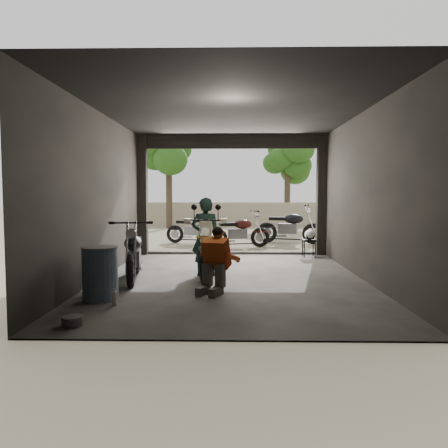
{
  "coord_description": "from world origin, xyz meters",
  "views": [
    {
      "loc": [
        0.03,
        -8.25,
        1.65
      ],
      "look_at": [
        -0.15,
        0.6,
        1.03
      ],
      "focal_mm": 35.0,
      "sensor_mm": 36.0,
      "label": 1
    }
  ],
  "objects_px": {
    "outside_bike_a": "(194,227)",
    "oil_drum": "(100,274)",
    "helmet": "(310,235)",
    "main_bike": "(209,247)",
    "outside_bike_c": "(290,224)",
    "rider": "(205,237)",
    "left_bike": "(134,250)",
    "stool": "(309,242)",
    "sign_post": "(360,189)",
    "mechanic": "(214,262)",
    "outside_bike_b": "(239,229)"
  },
  "relations": [
    {
      "from": "stool",
      "to": "helmet",
      "type": "relative_size",
      "value": 1.6
    },
    {
      "from": "oil_drum",
      "to": "outside_bike_b",
      "type": "bearing_deg",
      "value": 71.37
    },
    {
      "from": "main_bike",
      "to": "left_bike",
      "type": "height_order",
      "value": "main_bike"
    },
    {
      "from": "outside_bike_a",
      "to": "outside_bike_b",
      "type": "height_order",
      "value": "outside_bike_b"
    },
    {
      "from": "helmet",
      "to": "stool",
      "type": "bearing_deg",
      "value": -128.3
    },
    {
      "from": "main_bike",
      "to": "left_bike",
      "type": "xyz_separation_m",
      "value": [
        -1.41,
        -0.35,
        -0.02
      ]
    },
    {
      "from": "outside_bike_a",
      "to": "mechanic",
      "type": "bearing_deg",
      "value": -159.96
    },
    {
      "from": "left_bike",
      "to": "sign_post",
      "type": "distance_m",
      "value": 6.02
    },
    {
      "from": "oil_drum",
      "to": "mechanic",
      "type": "bearing_deg",
      "value": 16.52
    },
    {
      "from": "left_bike",
      "to": "outside_bike_b",
      "type": "distance_m",
      "value": 5.45
    },
    {
      "from": "main_bike",
      "to": "outside_bike_b",
      "type": "relative_size",
      "value": 1.07
    },
    {
      "from": "stool",
      "to": "left_bike",
      "type": "bearing_deg",
      "value": -140.87
    },
    {
      "from": "sign_post",
      "to": "main_bike",
      "type": "bearing_deg",
      "value": -143.2
    },
    {
      "from": "rider",
      "to": "helmet",
      "type": "relative_size",
      "value": 5.46
    },
    {
      "from": "left_bike",
      "to": "helmet",
      "type": "bearing_deg",
      "value": 30.38
    },
    {
      "from": "main_bike",
      "to": "oil_drum",
      "type": "height_order",
      "value": "main_bike"
    },
    {
      "from": "main_bike",
      "to": "sign_post",
      "type": "distance_m",
      "value": 4.68
    },
    {
      "from": "helmet",
      "to": "oil_drum",
      "type": "relative_size",
      "value": 0.35
    },
    {
      "from": "helmet",
      "to": "outside_bike_c",
      "type": "bearing_deg",
      "value": 115.82
    },
    {
      "from": "outside_bike_c",
      "to": "sign_post",
      "type": "bearing_deg",
      "value": -141.56
    },
    {
      "from": "stool",
      "to": "rider",
      "type": "bearing_deg",
      "value": -133.58
    },
    {
      "from": "main_bike",
      "to": "outside_bike_c",
      "type": "distance_m",
      "value": 6.37
    },
    {
      "from": "main_bike",
      "to": "left_bike",
      "type": "bearing_deg",
      "value": -163.37
    },
    {
      "from": "outside_bike_c",
      "to": "oil_drum",
      "type": "xyz_separation_m",
      "value": [
        -3.91,
        -7.83,
        -0.23
      ]
    },
    {
      "from": "outside_bike_b",
      "to": "oil_drum",
      "type": "xyz_separation_m",
      "value": [
        -2.23,
        -6.61,
        -0.16
      ]
    },
    {
      "from": "helmet",
      "to": "oil_drum",
      "type": "xyz_separation_m",
      "value": [
        -4.02,
        -4.7,
        -0.18
      ]
    },
    {
      "from": "outside_bike_b",
      "to": "helmet",
      "type": "xyz_separation_m",
      "value": [
        1.8,
        -1.91,
        0.02
      ]
    },
    {
      "from": "outside_bike_c",
      "to": "rider",
      "type": "relative_size",
      "value": 1.21
    },
    {
      "from": "outside_bike_c",
      "to": "outside_bike_a",
      "type": "bearing_deg",
      "value": 107.8
    },
    {
      "from": "mechanic",
      "to": "main_bike",
      "type": "bearing_deg",
      "value": 117.52
    },
    {
      "from": "left_bike",
      "to": "mechanic",
      "type": "bearing_deg",
      "value": -42.62
    },
    {
      "from": "helmet",
      "to": "sign_post",
      "type": "xyz_separation_m",
      "value": [
        1.22,
        -0.15,
        1.18
      ]
    },
    {
      "from": "rider",
      "to": "stool",
      "type": "relative_size",
      "value": 3.41
    },
    {
      "from": "rider",
      "to": "oil_drum",
      "type": "xyz_separation_m",
      "value": [
        -1.49,
        -2.05,
        -0.37
      ]
    },
    {
      "from": "outside_bike_a",
      "to": "oil_drum",
      "type": "distance_m",
      "value": 7.78
    },
    {
      "from": "rider",
      "to": "oil_drum",
      "type": "height_order",
      "value": "rider"
    },
    {
      "from": "stool",
      "to": "sign_post",
      "type": "distance_m",
      "value": 1.87
    },
    {
      "from": "mechanic",
      "to": "stool",
      "type": "relative_size",
      "value": 2.3
    },
    {
      "from": "outside_bike_a",
      "to": "stool",
      "type": "relative_size",
      "value": 3.61
    },
    {
      "from": "stool",
      "to": "oil_drum",
      "type": "bearing_deg",
      "value": -130.5
    },
    {
      "from": "left_bike",
      "to": "stool",
      "type": "distance_m",
      "value": 4.95
    },
    {
      "from": "outside_bike_a",
      "to": "outside_bike_c",
      "type": "xyz_separation_m",
      "value": [
        3.16,
        0.09,
        0.08
      ]
    },
    {
      "from": "mechanic",
      "to": "left_bike",
      "type": "bearing_deg",
      "value": 167.24
    },
    {
      "from": "outside_bike_c",
      "to": "main_bike",
      "type": "bearing_deg",
      "value": 174.65
    },
    {
      "from": "main_bike",
      "to": "left_bike",
      "type": "relative_size",
      "value": 1.05
    },
    {
      "from": "mechanic",
      "to": "helmet",
      "type": "bearing_deg",
      "value": 82.36
    },
    {
      "from": "rider",
      "to": "mechanic",
      "type": "bearing_deg",
      "value": 100.6
    },
    {
      "from": "main_bike",
      "to": "mechanic",
      "type": "height_order",
      "value": "main_bike"
    },
    {
      "from": "outside_bike_a",
      "to": "sign_post",
      "type": "distance_m",
      "value": 5.65
    },
    {
      "from": "left_bike",
      "to": "outside_bike_c",
      "type": "distance_m",
      "value": 7.3
    }
  ]
}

